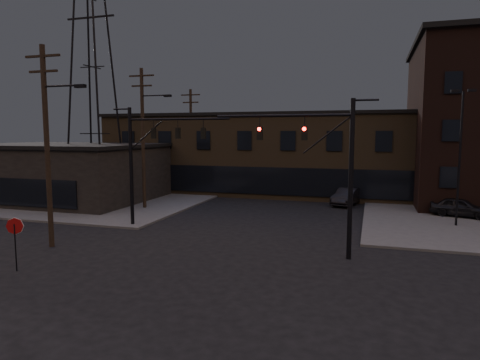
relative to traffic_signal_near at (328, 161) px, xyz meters
name	(u,v)px	position (x,y,z in m)	size (l,w,h in m)	color
ground	(194,274)	(-5.36, -4.50, -4.93)	(140.00, 140.00, 0.00)	black
sidewalk_nw	(88,190)	(-27.36, 17.50, -4.86)	(30.00, 30.00, 0.15)	#474744
building_row	(299,155)	(-5.36, 23.50, -0.93)	(40.00, 12.00, 8.00)	#483A26
building_left	(65,174)	(-25.36, 11.50, -2.43)	(16.00, 12.00, 5.00)	black
traffic_signal_near	(328,161)	(0.00, 0.00, 0.00)	(7.12, 0.24, 8.00)	black
traffic_signal_far	(148,153)	(-12.07, 3.50, 0.08)	(7.12, 0.24, 8.00)	black
stop_sign	(15,232)	(-13.36, -6.49, -3.09)	(0.72, 0.33, 2.48)	black
utility_pole_near	(48,141)	(-14.79, -2.50, 0.94)	(3.70, 0.28, 11.00)	black
utility_pole_mid	(144,135)	(-15.79, 9.50, 1.19)	(3.70, 0.28, 11.50)	black
utility_pole_far	(191,138)	(-16.86, 21.50, 0.85)	(2.20, 0.28, 11.00)	black
transmission_tower	(92,67)	(-23.36, 13.50, 7.57)	(7.00, 7.00, 25.00)	black
lot_light_a	(460,145)	(7.64, 9.50, 0.58)	(1.50, 0.28, 9.14)	black
parked_car_lot_a	(460,207)	(8.49, 12.94, -4.08)	(1.65, 4.11, 1.40)	black
car_crossing	(347,197)	(0.14, 16.63, -4.19)	(1.58, 4.52, 1.49)	black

